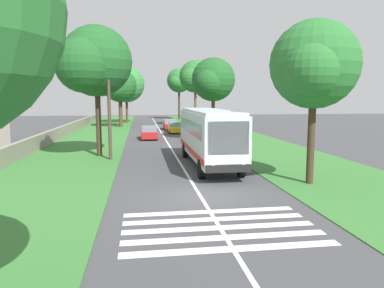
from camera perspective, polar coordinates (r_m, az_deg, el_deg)
The scene contains 18 objects.
ground at distance 16.67m, azimuth 1.43°, elevation -8.39°, with size 160.00×160.00×0.00m, color #424244.
grass_verge_left at distance 31.63m, azimuth -18.13°, elevation -1.22°, with size 120.00×8.00×0.04m, color #387533.
grass_verge_right at distance 33.00m, azimuth 11.17°, elevation -0.65°, with size 120.00×8.00×0.04m, color #387533.
centre_line at distance 31.27m, azimuth -3.16°, elevation -0.99°, with size 110.00×0.16×0.01m, color silver.
coach_bus at distance 24.03m, azimuth 2.63°, elevation 1.65°, with size 11.16×2.62×3.73m.
zebra_crossing at distance 12.95m, azimuth 4.44°, elevation -13.08°, with size 4.05×6.80×0.01m.
trailing_car_0 at distance 40.12m, azimuth -6.82°, elevation 1.76°, with size 4.30×1.78×1.43m.
trailing_car_1 at distance 46.84m, azimuth -2.64°, elevation 2.60°, with size 4.30×1.78×1.43m.
trailing_car_2 at distance 52.05m, azimuth -3.52°, elevation 3.06°, with size 4.30×1.78×1.43m.
roadside_tree_left_0 at distance 56.78m, azimuth -11.50°, elevation 8.89°, with size 6.18×5.05×8.88m.
roadside_tree_left_1 at distance 66.61m, azimuth -10.49°, elevation 9.13°, with size 7.96×6.48×10.16m.
roadside_tree_left_3 at distance 28.68m, azimuth -15.28°, elevation 12.20°, with size 6.77×5.46×9.89m.
roadside_tree_right_0 at distance 76.90m, azimuth -2.16°, elevation 9.90°, with size 6.12×5.07×10.66m.
roadside_tree_right_1 at distance 58.50m, azimuth 0.39°, elevation 10.50°, with size 6.29×5.20×10.49m.
roadside_tree_right_2 at distance 19.64m, azimuth 18.47°, elevation 11.51°, with size 5.23×4.50×8.41m.
roadside_tree_right_3 at distance 38.78m, azimuth 3.20°, elevation 9.95°, with size 5.60×4.61×8.72m.
utility_pole at distance 26.63m, azimuth -13.01°, elevation 5.90°, with size 0.24×1.40×7.52m.
roadside_wall at distance 37.11m, azimuth -22.03°, elevation 0.84°, with size 70.00×0.40×1.27m, color gray.
Camera 1 is at (-15.82, 2.69, 4.51)m, focal length 33.63 mm.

